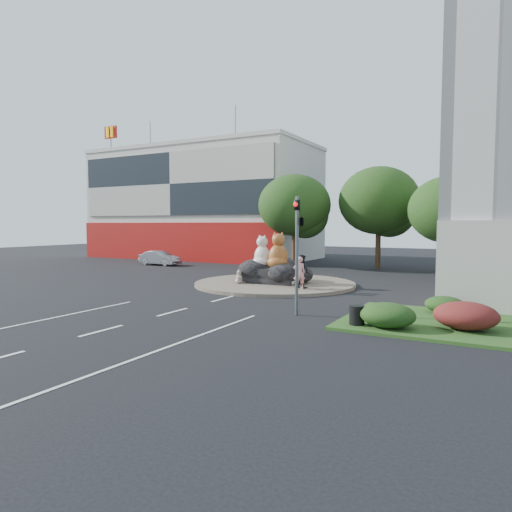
# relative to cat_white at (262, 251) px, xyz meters

# --- Properties ---
(ground) EXTENTS (120.00, 120.00, 0.00)m
(ground) POSITION_rel_cat_white_xyz_m (0.77, -9.79, -2.14)
(ground) COLOR black
(ground) RESTS_ON ground
(roundabout_island) EXTENTS (10.00, 10.00, 0.20)m
(roundabout_island) POSITION_rel_cat_white_xyz_m (0.77, 0.21, -2.04)
(roundabout_island) COLOR brown
(roundabout_island) RESTS_ON ground
(rock_plinth) EXTENTS (3.20, 2.60, 0.90)m
(rock_plinth) POSITION_rel_cat_white_xyz_m (0.77, 0.21, -1.49)
(rock_plinth) COLOR black
(rock_plinth) RESTS_ON roundabout_island
(shophouse_block) EXTENTS (25.20, 12.30, 17.40)m
(shophouse_block) POSITION_rel_cat_white_xyz_m (-17.23, 18.13, 4.04)
(shophouse_block) COLOR #B8B5A6
(shophouse_block) RESTS_ON ground
(grass_verge) EXTENTS (10.00, 6.00, 0.12)m
(grass_verge) POSITION_rel_cat_white_xyz_m (12.77, -6.79, -2.08)
(grass_verge) COLOR #1F4918
(grass_verge) RESTS_ON ground
(tree_left) EXTENTS (6.46, 6.46, 8.27)m
(tree_left) POSITION_rel_cat_white_xyz_m (-3.16, 12.28, 3.11)
(tree_left) COLOR #382314
(tree_left) RESTS_ON ground
(tree_mid) EXTENTS (6.84, 6.84, 8.76)m
(tree_mid) POSITION_rel_cat_white_xyz_m (3.84, 14.28, 3.42)
(tree_mid) COLOR #382314
(tree_mid) RESTS_ON ground
(tree_right) EXTENTS (5.70, 5.70, 7.30)m
(tree_right) POSITION_rel_cat_white_xyz_m (9.84, 10.28, 2.49)
(tree_right) COLOR #382314
(tree_right) RESTS_ON ground
(hedge_near_green) EXTENTS (2.00, 1.60, 0.90)m
(hedge_near_green) POSITION_rel_cat_white_xyz_m (9.77, -8.79, -1.57)
(hedge_near_green) COLOR black
(hedge_near_green) RESTS_ON grass_verge
(hedge_red) EXTENTS (2.20, 1.76, 0.99)m
(hedge_red) POSITION_rel_cat_white_xyz_m (12.27, -7.79, -1.53)
(hedge_red) COLOR #4F1915
(hedge_red) RESTS_ON grass_verge
(hedge_back_green) EXTENTS (1.60, 1.28, 0.72)m
(hedge_back_green) POSITION_rel_cat_white_xyz_m (11.27, -4.99, -1.66)
(hedge_back_green) COLOR black
(hedge_back_green) RESTS_ON grass_verge
(traffic_light) EXTENTS (0.44, 1.24, 5.00)m
(traffic_light) POSITION_rel_cat_white_xyz_m (5.87, -7.79, 1.48)
(traffic_light) COLOR #595B60
(traffic_light) RESTS_ON ground
(street_lamp) EXTENTS (2.34, 0.22, 8.06)m
(street_lamp) POSITION_rel_cat_white_xyz_m (13.59, -1.79, 2.41)
(street_lamp) COLOR #595B60
(street_lamp) RESTS_ON ground
(cat_white) EXTENTS (1.49, 1.38, 2.08)m
(cat_white) POSITION_rel_cat_white_xyz_m (0.00, 0.00, 0.00)
(cat_white) COLOR beige
(cat_white) RESTS_ON rock_plinth
(cat_tabby) EXTENTS (1.74, 1.66, 2.28)m
(cat_tabby) POSITION_rel_cat_white_xyz_m (1.24, -0.22, 0.10)
(cat_tabby) COLOR #C87729
(cat_tabby) RESTS_ON rock_plinth
(kitten_calico) EXTENTS (0.68, 0.67, 0.85)m
(kitten_calico) POSITION_rel_cat_white_xyz_m (-0.89, -1.35, -1.52)
(kitten_calico) COLOR beige
(kitten_calico) RESTS_ON roundabout_island
(kitten_white) EXTENTS (0.65, 0.63, 0.83)m
(kitten_white) POSITION_rel_cat_white_xyz_m (2.26, -0.53, -1.52)
(kitten_white) COLOR white
(kitten_white) RESTS_ON roundabout_island
(pedestrian_pink) EXTENTS (0.80, 0.76, 1.83)m
(pedestrian_pink) POSITION_rel_cat_white_xyz_m (3.37, -1.92, -1.02)
(pedestrian_pink) COLOR pink
(pedestrian_pink) RESTS_ON roundabout_island
(pedestrian_dark) EXTENTS (1.12, 1.00, 1.91)m
(pedestrian_dark) POSITION_rel_cat_white_xyz_m (3.28, -1.38, -0.99)
(pedestrian_dark) COLOR black
(pedestrian_dark) RESTS_ON roundabout_island
(parked_car) EXTENTS (4.12, 1.48, 1.35)m
(parked_car) POSITION_rel_cat_white_xyz_m (-14.85, 7.59, -1.47)
(parked_car) COLOR #97999E
(parked_car) RESTS_ON ground
(litter_bin) EXTENTS (0.63, 0.63, 0.71)m
(litter_bin) POSITION_rel_cat_white_xyz_m (8.67, -8.85, -1.67)
(litter_bin) COLOR black
(litter_bin) RESTS_ON grass_verge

